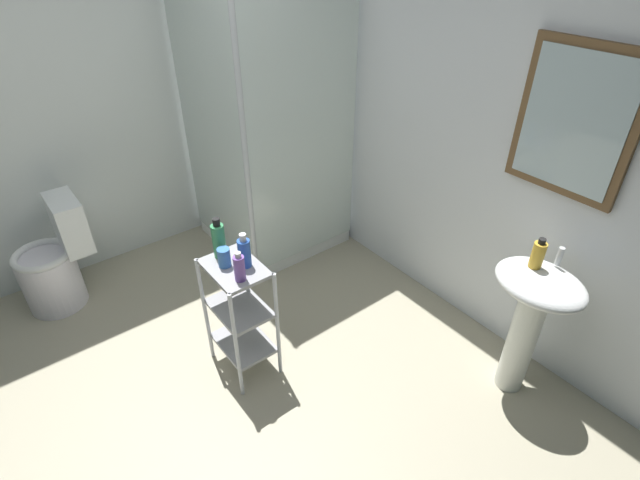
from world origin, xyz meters
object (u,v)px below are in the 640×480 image
at_px(pedestal_sink, 532,309).
at_px(rinse_cup, 224,257).
at_px(body_wash_bottle_green, 219,240).
at_px(shower_stall, 268,194).
at_px(toilet, 55,264).
at_px(conditioner_bottle_purple, 239,268).
at_px(shampoo_bottle_blue, 244,252).
at_px(hand_soap_bottle, 538,254).
at_px(storage_cart, 240,310).

bearing_deg(pedestal_sink, rinse_cup, -133.53).
distance_m(pedestal_sink, body_wash_bottle_green, 1.67).
bearing_deg(shower_stall, toilet, -101.03).
bearing_deg(toilet, conditioner_bottle_purple, 25.50).
relative_size(toilet, rinse_cup, 7.19).
xyz_separation_m(conditioner_bottle_purple, body_wash_bottle_green, (-0.24, 0.02, 0.03)).
bearing_deg(shampoo_bottle_blue, hand_soap_bottle, 48.16).
bearing_deg(body_wash_bottle_green, pedestal_sink, 43.67).
relative_size(shower_stall, storage_cart, 2.70).
relative_size(pedestal_sink, body_wash_bottle_green, 3.43).
xyz_separation_m(conditioner_bottle_purple, rinse_cup, (-0.15, -0.01, -0.02)).
xyz_separation_m(pedestal_sink, storage_cart, (-1.06, -1.13, -0.14)).
height_order(toilet, body_wash_bottle_green, body_wash_bottle_green).
height_order(storage_cart, body_wash_bottle_green, body_wash_bottle_green).
bearing_deg(hand_soap_bottle, conditioner_bottle_purple, -127.29).
bearing_deg(pedestal_sink, shower_stall, -171.54).
height_order(body_wash_bottle_green, rinse_cup, body_wash_bottle_green).
bearing_deg(hand_soap_bottle, toilet, -141.24).
distance_m(pedestal_sink, conditioner_bottle_purple, 1.51).
height_order(shower_stall, conditioner_bottle_purple, shower_stall).
xyz_separation_m(storage_cart, body_wash_bottle_green, (-0.13, -0.01, 0.41)).
relative_size(hand_soap_bottle, rinse_cup, 1.56).
xyz_separation_m(shampoo_bottle_blue, rinse_cup, (-0.07, -0.09, -0.03)).
relative_size(shower_stall, rinse_cup, 18.92).
relative_size(hand_soap_bottle, body_wash_bottle_green, 0.70).
bearing_deg(shower_stall, rinse_cup, -42.05).
height_order(storage_cart, shampoo_bottle_blue, shampoo_bottle_blue).
bearing_deg(shower_stall, hand_soap_bottle, 9.12).
bearing_deg(pedestal_sink, hand_soap_bottle, 166.43).
bearing_deg(shampoo_bottle_blue, conditioner_bottle_purple, -42.99).
relative_size(storage_cart, body_wash_bottle_green, 3.13).
bearing_deg(toilet, rinse_cup, 27.95).
height_order(shower_stall, shampoo_bottle_blue, shower_stall).
bearing_deg(shampoo_bottle_blue, toilet, -150.36).
distance_m(shower_stall, storage_cart, 1.28).
bearing_deg(shampoo_bottle_blue, storage_cart, -118.70).
xyz_separation_m(shampoo_bottle_blue, body_wash_bottle_green, (-0.16, -0.06, 0.02)).
relative_size(pedestal_sink, shampoo_bottle_blue, 4.12).
height_order(shower_stall, hand_soap_bottle, shower_stall).
relative_size(hand_soap_bottle, shampoo_bottle_blue, 0.84).
xyz_separation_m(storage_cart, hand_soap_bottle, (1.00, 1.14, 0.45)).
bearing_deg(rinse_cup, shampoo_bottle_blue, 52.15).
bearing_deg(body_wash_bottle_green, storage_cart, 4.11).
bearing_deg(rinse_cup, storage_cart, 40.97).
bearing_deg(shampoo_bottle_blue, pedestal_sink, 46.06).
distance_m(pedestal_sink, rinse_cup, 1.61).
bearing_deg(hand_soap_bottle, pedestal_sink, -13.57).
relative_size(hand_soap_bottle, conditioner_bottle_purple, 0.99).
xyz_separation_m(shower_stall, body_wash_bottle_green, (0.86, -0.83, 0.38)).
xyz_separation_m(pedestal_sink, conditioner_bottle_purple, (-0.95, -1.15, 0.24)).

